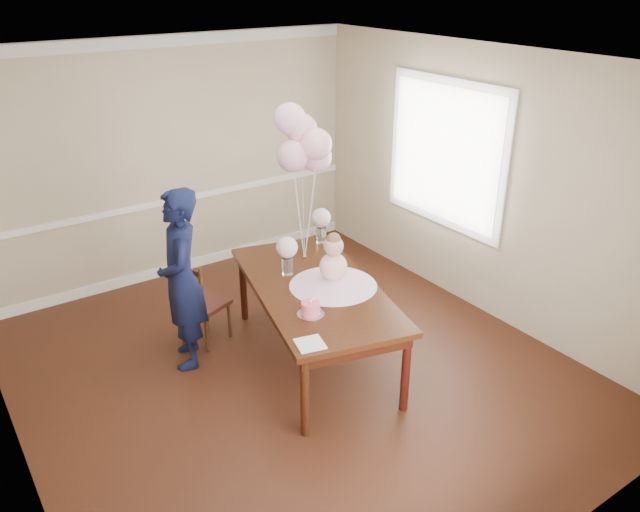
# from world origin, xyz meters

# --- Properties ---
(floor) EXTENTS (4.50, 5.00, 0.00)m
(floor) POSITION_xyz_m (0.00, 0.00, 0.00)
(floor) COLOR black
(floor) RESTS_ON ground
(ceiling) EXTENTS (4.50, 5.00, 0.02)m
(ceiling) POSITION_xyz_m (0.00, 0.00, 2.70)
(ceiling) COLOR white
(ceiling) RESTS_ON wall_back
(wall_back) EXTENTS (4.50, 0.02, 2.70)m
(wall_back) POSITION_xyz_m (0.00, 2.50, 1.35)
(wall_back) COLOR tan
(wall_back) RESTS_ON floor
(wall_front) EXTENTS (4.50, 0.02, 2.70)m
(wall_front) POSITION_xyz_m (0.00, -2.50, 1.35)
(wall_front) COLOR tan
(wall_front) RESTS_ON floor
(wall_right) EXTENTS (0.02, 5.00, 2.70)m
(wall_right) POSITION_xyz_m (2.25, 0.00, 1.35)
(wall_right) COLOR tan
(wall_right) RESTS_ON floor
(chair_rail_trim) EXTENTS (4.50, 0.02, 0.07)m
(chair_rail_trim) POSITION_xyz_m (0.00, 2.49, 0.90)
(chair_rail_trim) COLOR white
(chair_rail_trim) RESTS_ON wall_back
(crown_molding) EXTENTS (4.50, 0.02, 0.12)m
(crown_molding) POSITION_xyz_m (0.00, 2.49, 2.63)
(crown_molding) COLOR silver
(crown_molding) RESTS_ON wall_back
(baseboard_trim) EXTENTS (4.50, 0.02, 0.12)m
(baseboard_trim) POSITION_xyz_m (0.00, 2.49, 0.06)
(baseboard_trim) COLOR white
(baseboard_trim) RESTS_ON floor
(window_frame) EXTENTS (0.02, 1.66, 1.56)m
(window_frame) POSITION_xyz_m (2.23, 0.50, 1.55)
(window_frame) COLOR white
(window_frame) RESTS_ON wall_right
(window_blinds) EXTENTS (0.01, 1.50, 1.40)m
(window_blinds) POSITION_xyz_m (2.21, 0.50, 1.55)
(window_blinds) COLOR white
(window_blinds) RESTS_ON wall_right
(dining_table_top) EXTENTS (1.49, 2.24, 0.05)m
(dining_table_top) POSITION_xyz_m (0.27, 0.05, 0.74)
(dining_table_top) COLOR black
(dining_table_top) RESTS_ON table_leg_fl
(table_apron) EXTENTS (1.37, 2.12, 0.10)m
(table_apron) POSITION_xyz_m (0.27, 0.05, 0.67)
(table_apron) COLOR black
(table_apron) RESTS_ON table_leg_fl
(table_leg_fl) EXTENTS (0.09, 0.09, 0.72)m
(table_leg_fl) POSITION_xyz_m (-0.38, -0.76, 0.36)
(table_leg_fl) COLOR black
(table_leg_fl) RESTS_ON floor
(table_leg_fr) EXTENTS (0.09, 0.09, 0.72)m
(table_leg_fr) POSITION_xyz_m (0.46, -0.97, 0.36)
(table_leg_fr) COLOR black
(table_leg_fr) RESTS_ON floor
(table_leg_bl) EXTENTS (0.09, 0.09, 0.72)m
(table_leg_bl) POSITION_xyz_m (0.08, 1.07, 0.36)
(table_leg_bl) COLOR black
(table_leg_bl) RESTS_ON floor
(table_leg_br) EXTENTS (0.09, 0.09, 0.72)m
(table_leg_br) POSITION_xyz_m (0.91, 0.86, 0.36)
(table_leg_br) COLOR black
(table_leg_br) RESTS_ON floor
(baby_skirt) EXTENTS (0.95, 0.95, 0.10)m
(baby_skirt) POSITION_xyz_m (0.40, -0.04, 0.82)
(baby_skirt) COLOR #ECAED3
(baby_skirt) RESTS_ON dining_table_top
(baby_torso) EXTENTS (0.25, 0.25, 0.25)m
(baby_torso) POSITION_xyz_m (0.40, -0.04, 0.95)
(baby_torso) COLOR #FFA1BB
(baby_torso) RESTS_ON baby_skirt
(baby_head) EXTENTS (0.17, 0.17, 0.17)m
(baby_head) POSITION_xyz_m (0.40, -0.04, 1.15)
(baby_head) COLOR tan
(baby_head) RESTS_ON baby_torso
(baby_hair) EXTENTS (0.12, 0.12, 0.12)m
(baby_hair) POSITION_xyz_m (0.40, -0.04, 1.21)
(baby_hair) COLOR brown
(baby_hair) RESTS_ON baby_head
(cake_platter) EXTENTS (0.27, 0.27, 0.01)m
(cake_platter) POSITION_xyz_m (-0.04, -0.35, 0.77)
(cake_platter) COLOR #B6B6BA
(cake_platter) RESTS_ON dining_table_top
(birthday_cake) EXTENTS (0.19, 0.19, 0.10)m
(birthday_cake) POSITION_xyz_m (-0.04, -0.35, 0.83)
(birthday_cake) COLOR #FF5077
(birthday_cake) RESTS_ON cake_platter
(cake_flower_a) EXTENTS (0.03, 0.03, 0.03)m
(cake_flower_a) POSITION_xyz_m (-0.04, -0.35, 0.90)
(cake_flower_a) COLOR silver
(cake_flower_a) RESTS_ON birthday_cake
(cake_flower_b) EXTENTS (0.03, 0.03, 0.03)m
(cake_flower_b) POSITION_xyz_m (-0.01, -0.33, 0.90)
(cake_flower_b) COLOR silver
(cake_flower_b) RESTS_ON birthday_cake
(rose_vase_near) EXTENTS (0.12, 0.12, 0.16)m
(rose_vase_near) POSITION_xyz_m (0.19, 0.39, 0.85)
(rose_vase_near) COLOR silver
(rose_vase_near) RESTS_ON dining_table_top
(roses_near) EXTENTS (0.19, 0.19, 0.19)m
(roses_near) POSITION_xyz_m (0.19, 0.39, 1.04)
(roses_near) COLOR beige
(roses_near) RESTS_ON rose_vase_near
(rose_vase_far) EXTENTS (0.12, 0.12, 0.16)m
(rose_vase_far) POSITION_xyz_m (0.86, 0.80, 0.85)
(rose_vase_far) COLOR white
(rose_vase_far) RESTS_ON dining_table_top
(roses_far) EXTENTS (0.19, 0.19, 0.19)m
(roses_far) POSITION_xyz_m (0.86, 0.80, 1.04)
(roses_far) COLOR silver
(roses_far) RESTS_ON rose_vase_far
(napkin) EXTENTS (0.25, 0.25, 0.01)m
(napkin) POSITION_xyz_m (-0.29, -0.71, 0.77)
(napkin) COLOR white
(napkin) RESTS_ON dining_table_top
(balloon_weight) EXTENTS (0.05, 0.05, 0.02)m
(balloon_weight) POSITION_xyz_m (0.50, 0.57, 0.78)
(balloon_weight) COLOR silver
(balloon_weight) RESTS_ON dining_table_top
(balloon_a) EXTENTS (0.29, 0.29, 0.29)m
(balloon_a) POSITION_xyz_m (0.40, 0.60, 1.80)
(balloon_a) COLOR #E4A1C1
(balloon_a) RESTS_ON balloon_ribbon_a
(balloon_b) EXTENTS (0.29, 0.29, 0.29)m
(balloon_b) POSITION_xyz_m (0.59, 0.50, 1.90)
(balloon_b) COLOR #FBB2C1
(balloon_b) RESTS_ON balloon_ribbon_b
(balloon_c) EXTENTS (0.29, 0.29, 0.29)m
(balloon_c) POSITION_xyz_m (0.55, 0.67, 2.00)
(balloon_c) COLOR #EEA8B7
(balloon_c) RESTS_ON balloon_ribbon_c
(balloon_d) EXTENTS (0.29, 0.29, 0.29)m
(balloon_d) POSITION_xyz_m (0.45, 0.71, 2.10)
(balloon_d) COLOR #FFB4D7
(balloon_d) RESTS_ON balloon_ribbon_d
(balloon_e) EXTENTS (0.29, 0.29, 0.29)m
(balloon_e) POSITION_xyz_m (0.67, 0.62, 1.74)
(balloon_e) COLOR #FFB4D7
(balloon_e) RESTS_ON balloon_ribbon_e
(balloon_ribbon_a) EXTENTS (0.09, 0.03, 0.86)m
(balloon_ribbon_a) POSITION_xyz_m (0.45, 0.59, 1.21)
(balloon_ribbon_a) COLOR white
(balloon_ribbon_a) RESTS_ON balloon_weight
(balloon_ribbon_b) EXTENTS (0.09, 0.08, 0.96)m
(balloon_ribbon_b) POSITION_xyz_m (0.55, 0.54, 1.26)
(balloon_ribbon_b) COLOR white
(balloon_ribbon_b) RESTS_ON balloon_weight
(balloon_ribbon_c) EXTENTS (0.05, 0.09, 1.06)m
(balloon_ribbon_c) POSITION_xyz_m (0.52, 0.62, 1.31)
(balloon_ribbon_c) COLOR silver
(balloon_ribbon_c) RESTS_ON balloon_weight
(balloon_ribbon_d) EXTENTS (0.06, 0.12, 1.16)m
(balloon_ribbon_d) POSITION_xyz_m (0.48, 0.64, 1.36)
(balloon_ribbon_d) COLOR white
(balloon_ribbon_d) RESTS_ON balloon_weight
(balloon_ribbon_e) EXTENTS (0.16, 0.04, 0.80)m
(balloon_ribbon_e) POSITION_xyz_m (0.59, 0.60, 1.19)
(balloon_ribbon_e) COLOR white
(balloon_ribbon_e) RESTS_ON balloon_weight
(dining_chair_seat) EXTENTS (0.50, 0.50, 0.04)m
(dining_chair_seat) POSITION_xyz_m (-0.42, 0.93, 0.40)
(dining_chair_seat) COLOR #3A160F
(dining_chair_seat) RESTS_ON chair_leg_fl
(chair_leg_fl) EXTENTS (0.05, 0.05, 0.38)m
(chair_leg_fl) POSITION_xyz_m (-0.51, 0.73, 0.19)
(chair_leg_fl) COLOR #33190E
(chair_leg_fl) RESTS_ON floor
(chair_leg_fr) EXTENTS (0.05, 0.05, 0.38)m
(chair_leg_fr) POSITION_xyz_m (-0.21, 0.84, 0.19)
(chair_leg_fr) COLOR #3B2110
(chair_leg_fr) RESTS_ON floor
(chair_leg_bl) EXTENTS (0.05, 0.05, 0.38)m
(chair_leg_bl) POSITION_xyz_m (-0.62, 1.02, 0.19)
(chair_leg_bl) COLOR #35150E
(chair_leg_bl) RESTS_ON floor
(chair_leg_br) EXTENTS (0.05, 0.05, 0.38)m
(chair_leg_br) POSITION_xyz_m (-0.33, 1.14, 0.19)
(chair_leg_br) COLOR #33140D
(chair_leg_br) RESTS_ON floor
(chair_back_post_l) EXTENTS (0.05, 0.05, 0.49)m
(chair_back_post_l) POSITION_xyz_m (-0.52, 0.72, 0.65)
(chair_back_post_l) COLOR #3A210F
(chair_back_post_l) RESTS_ON dining_chair_seat
(chair_back_post_r) EXTENTS (0.05, 0.05, 0.49)m
(chair_back_post_r) POSITION_xyz_m (-0.64, 1.02, 0.65)
(chair_back_post_r) COLOR #3B2110
(chair_back_post_r) RESTS_ON dining_chair_seat
(chair_slat_low) EXTENTS (0.15, 0.34, 0.04)m
(chair_slat_low) POSITION_xyz_m (-0.58, 0.87, 0.55)
(chair_slat_low) COLOR #3E1E11
(chair_slat_low) RESTS_ON dining_chair_seat
(chair_slat_mid) EXTENTS (0.15, 0.34, 0.04)m
(chair_slat_mid) POSITION_xyz_m (-0.58, 0.87, 0.69)
(chair_slat_mid) COLOR black
(chair_slat_mid) RESTS_ON dining_chair_seat
(chair_slat_top) EXTENTS (0.15, 0.34, 0.04)m
(chair_slat_top) POSITION_xyz_m (-0.58, 0.87, 0.83)
(chair_slat_top) COLOR #381B0F
(chair_slat_top) RESTS_ON dining_chair_seat
(woman) EXTENTS (0.59, 0.71, 1.67)m
(woman) POSITION_xyz_m (-0.70, 0.70, 0.84)
(woman) COLOR black
(woman) RESTS_ON floor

